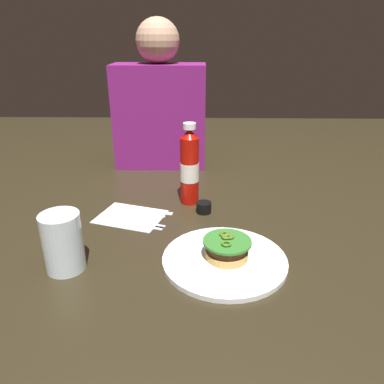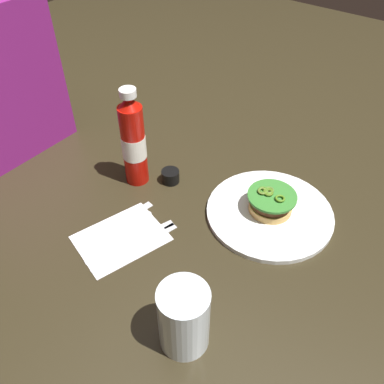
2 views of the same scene
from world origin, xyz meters
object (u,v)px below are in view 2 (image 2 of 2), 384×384
object	(u,v)px
ketchup_bottle	(133,142)
steak_knife	(141,243)
napkin	(121,238)
table_knife	(136,238)
condiment_cup	(170,176)
burger_sandwich	(271,202)
butter_knife	(121,220)
fork_utensil	(128,233)
water_glass	(184,318)
spoon_utensil	(127,225)
dinner_plate	(269,213)

from	to	relation	value
ketchup_bottle	steak_knife	world-z (taller)	ketchup_bottle
napkin	table_knife	distance (m)	0.04
ketchup_bottle	condiment_cup	bearing A→B (deg)	-58.37
condiment_cup	steak_knife	size ratio (longest dim) A/B	0.22
burger_sandwich	napkin	world-z (taller)	burger_sandwich
condiment_cup	butter_knife	distance (m)	0.18
table_knife	fork_utensil	world-z (taller)	same
fork_utensil	table_knife	bearing A→B (deg)	-86.96
napkin	steak_knife	size ratio (longest dim) A/B	0.89
water_glass	napkin	distance (m)	0.29
spoon_utensil	condiment_cup	bearing A→B (deg)	6.50
condiment_cup	butter_knife	world-z (taller)	condiment_cup
napkin	spoon_utensil	world-z (taller)	spoon_utensil
condiment_cup	napkin	distance (m)	0.22
fork_utensil	steak_knife	bearing A→B (deg)	-95.96
napkin	butter_knife	xyz separation A→B (m)	(0.04, 0.04, 0.00)
napkin	table_knife	xyz separation A→B (m)	(0.02, -0.03, 0.00)
ketchup_bottle	water_glass	world-z (taller)	ketchup_bottle
burger_sandwich	steak_knife	xyz separation A→B (m)	(-0.26, 0.18, -0.03)
steak_knife	spoon_utensil	size ratio (longest dim) A/B	1.12
table_knife	steak_knife	bearing A→B (deg)	-107.45
water_glass	steak_knife	size ratio (longest dim) A/B	0.66
condiment_cup	spoon_utensil	distance (m)	0.18
spoon_utensil	butter_knife	size ratio (longest dim) A/B	0.94
ketchup_bottle	napkin	size ratio (longest dim) A/B	1.37
water_glass	fork_utensil	world-z (taller)	water_glass
condiment_cup	butter_knife	size ratio (longest dim) A/B	0.23
steak_knife	condiment_cup	bearing A→B (deg)	22.04
table_knife	fork_utensil	bearing A→B (deg)	93.04
table_knife	butter_knife	size ratio (longest dim) A/B	1.04
water_glass	ketchup_bottle	bearing A→B (deg)	53.12
dinner_plate	butter_knife	xyz separation A→B (m)	(-0.23, 0.26, -0.00)
napkin	ketchup_bottle	bearing A→B (deg)	32.02
fork_utensil	spoon_utensil	xyz separation A→B (m)	(0.02, 0.02, 0.00)
napkin	table_knife	size ratio (longest dim) A/B	0.91
condiment_cup	fork_utensil	size ratio (longest dim) A/B	0.26
water_glass	table_knife	bearing A→B (deg)	62.06
dinner_plate	table_knife	size ratio (longest dim) A/B	1.43
ketchup_bottle	spoon_utensil	size ratio (longest dim) A/B	1.37
ketchup_bottle	napkin	world-z (taller)	ketchup_bottle
condiment_cup	dinner_plate	bearing A→B (deg)	-79.81
dinner_plate	butter_knife	distance (m)	0.35
ketchup_bottle	water_glass	xyz separation A→B (m)	(-0.27, -0.37, -0.05)
butter_knife	dinner_plate	bearing A→B (deg)	-49.33
condiment_cup	table_knife	bearing A→B (deg)	-161.98
butter_knife	steak_knife	bearing A→B (deg)	-106.44
condiment_cup	fork_utensil	world-z (taller)	condiment_cup
condiment_cup	table_knife	world-z (taller)	condiment_cup
dinner_plate	steak_knife	world-z (taller)	dinner_plate
spoon_utensil	napkin	bearing A→B (deg)	-158.15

